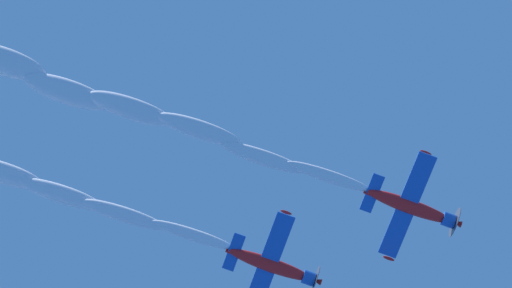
{
  "coord_description": "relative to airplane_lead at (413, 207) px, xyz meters",
  "views": [
    {
      "loc": [
        8.46,
        19.87,
        1.97
      ],
      "look_at": [
        11.62,
        5.68,
        95.47
      ],
      "focal_mm": 78.88,
      "sensor_mm": 36.0,
      "label": 1
    }
  ],
  "objects": [
    {
      "name": "airplane_lead",
      "position": [
        0.0,
        0.0,
        0.0
      ],
      "size": [
        8.54,
        9.01,
        3.23
      ],
      "color": "red"
    },
    {
      "name": "airplane_left_wingman",
      "position": [
        12.67,
        -2.71,
        1.04
      ],
      "size": [
        8.5,
        9.04,
        3.0
      ],
      "color": "red"
    },
    {
      "name": "smoke_trail_lead",
      "position": [
        30.25,
        18.64,
        1.44
      ],
      "size": [
        42.27,
        26.83,
        3.78
      ],
      "color": "white"
    }
  ]
}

